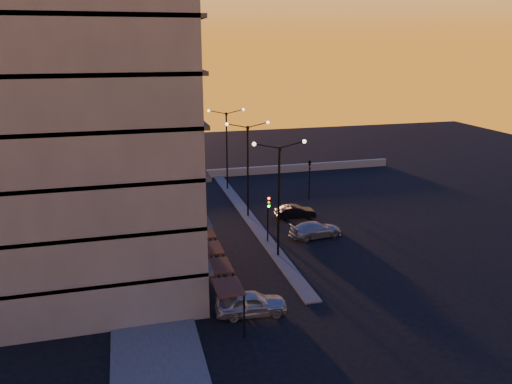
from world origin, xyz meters
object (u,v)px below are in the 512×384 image
Objects in this scene: car_hatchback at (251,303)px; car_sedan at (295,212)px; traffic_light_main at (268,211)px; streetlamp_mid at (248,162)px; car_wagon at (316,230)px.

car_hatchback is 1.14× the size of car_sedan.
traffic_light_main reaches higher than car_hatchback.
traffic_light_main is (0.00, -7.13, -2.70)m from streetlamp_mid.
car_wagon is at bearing -33.33° from car_hatchback.
traffic_light_main is 1.07× the size of car_sedan.
streetlamp_mid is 2.39× the size of car_sedan.
streetlamp_mid is 2.24× the size of traffic_light_main.
traffic_light_main reaches higher than car_sedan.
car_sedan is at bearing -23.30° from car_hatchback.
traffic_light_main is 0.93× the size of car_hatchback.
traffic_light_main is 0.89× the size of car_wagon.
streetlamp_mid reaches higher than traffic_light_main.
streetlamp_mid reaches higher than car_sedan.
car_hatchback is at bearing 135.80° from car_wagon.
car_wagon is at bearing -56.61° from streetlamp_mid.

